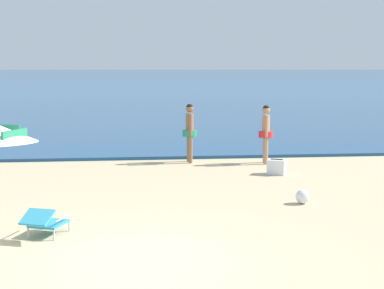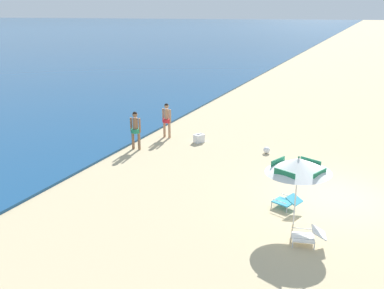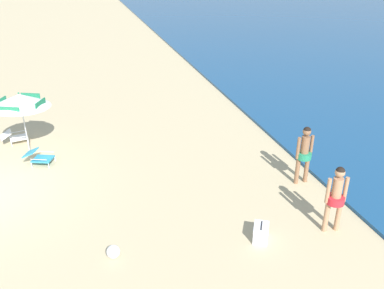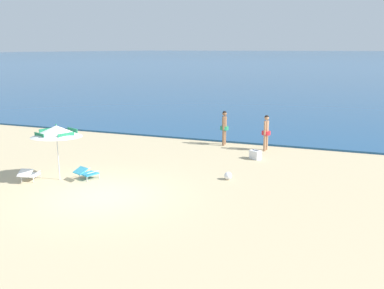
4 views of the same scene
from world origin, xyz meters
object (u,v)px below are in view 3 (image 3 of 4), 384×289
(lounge_chair_under_umbrella, at_px, (39,157))
(beach_ball, at_px, (113,252))
(person_standing_near_shore, at_px, (336,195))
(person_standing_beside, at_px, (304,151))
(beach_umbrella_striped_main, at_px, (20,100))
(lounge_chair_beside_umbrella, at_px, (14,137))
(cooler_box, at_px, (261,233))

(lounge_chair_under_umbrella, bearing_deg, beach_ball, 20.27)
(person_standing_near_shore, bearing_deg, person_standing_beside, 168.63)
(person_standing_near_shore, bearing_deg, beach_umbrella_striped_main, -130.89)
(lounge_chair_beside_umbrella, height_order, cooler_box, lounge_chair_beside_umbrella)
(person_standing_near_shore, height_order, person_standing_beside, person_standing_beside)
(lounge_chair_beside_umbrella, distance_m, beach_ball, 7.64)
(lounge_chair_under_umbrella, bearing_deg, person_standing_near_shore, 52.10)
(person_standing_near_shore, distance_m, person_standing_beside, 2.32)
(beach_umbrella_striped_main, relative_size, person_standing_near_shore, 1.32)
(beach_umbrella_striped_main, relative_size, cooler_box, 3.89)
(person_standing_beside, xyz_separation_m, beach_ball, (1.84, -5.74, -0.89))
(beach_umbrella_striped_main, bearing_deg, person_standing_beside, 61.95)
(lounge_chair_under_umbrella, xyz_separation_m, beach_ball, (5.16, 1.90, -0.12))
(lounge_chair_beside_umbrella, relative_size, person_standing_beside, 0.55)
(lounge_chair_under_umbrella, relative_size, person_standing_near_shore, 0.57)
(lounge_chair_beside_umbrella, xyz_separation_m, person_standing_near_shore, (7.52, 8.14, 0.76))
(person_standing_near_shore, height_order, cooler_box, person_standing_near_shore)
(beach_umbrella_striped_main, height_order, cooler_box, beach_umbrella_striped_main)
(lounge_chair_beside_umbrella, bearing_deg, person_standing_near_shore, 47.26)
(beach_umbrella_striped_main, bearing_deg, person_standing_near_shore, 49.11)
(beach_ball, bearing_deg, beach_umbrella_striped_main, -159.50)
(person_standing_near_shore, bearing_deg, lounge_chair_under_umbrella, -127.90)
(lounge_chair_under_umbrella, relative_size, lounge_chair_beside_umbrella, 1.02)
(lounge_chair_under_umbrella, xyz_separation_m, cooler_box, (5.48, 5.36, -0.07))
(beach_umbrella_striped_main, bearing_deg, lounge_chair_under_umbrella, 21.73)
(lounge_chair_under_umbrella, relative_size, beach_ball, 3.29)
(beach_umbrella_striped_main, relative_size, lounge_chair_under_umbrella, 2.32)
(lounge_chair_under_umbrella, bearing_deg, lounge_chair_beside_umbrella, -153.70)
(person_standing_near_shore, relative_size, cooler_box, 2.96)
(beach_ball, bearing_deg, cooler_box, 84.71)
(beach_umbrella_striped_main, xyz_separation_m, lounge_chair_under_umbrella, (0.96, 0.38, -1.64))
(person_standing_near_shore, xyz_separation_m, person_standing_beside, (-2.28, 0.46, 0.02))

